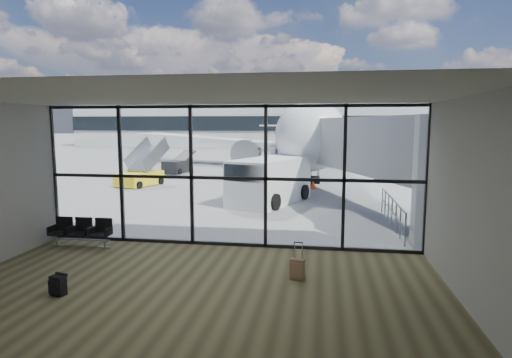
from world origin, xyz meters
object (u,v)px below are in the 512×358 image
(airliner, at_px, (309,131))
(service_van, at_px, (269,180))
(mobile_stairs, at_px, (141,176))
(backpack, at_px, (58,285))
(suitcase, at_px, (297,269))
(seating_row, at_px, (82,230))
(belt_loader, at_px, (178,166))

(airliner, distance_m, service_van, 21.36)
(airliner, bearing_deg, mobile_stairs, -123.75)
(backpack, xyz_separation_m, suitcase, (5.34, 1.83, 0.04))
(seating_row, bearing_deg, belt_loader, 100.42)
(belt_loader, bearing_deg, backpack, -68.39)
(seating_row, height_order, airliner, airliner)
(suitcase, height_order, airliner, airliner)
(backpack, distance_m, airliner, 33.91)
(backpack, height_order, mobile_stairs, mobile_stairs)
(seating_row, relative_size, suitcase, 2.11)
(mobile_stairs, bearing_deg, airliner, 74.90)
(seating_row, bearing_deg, airliner, 77.86)
(suitcase, distance_m, airliner, 31.80)
(seating_row, height_order, belt_loader, belt_loader)
(belt_loader, bearing_deg, suitcase, -55.40)
(seating_row, xyz_separation_m, mobile_stairs, (-3.82, 13.15, 0.09))
(service_van, height_order, mobile_stairs, mobile_stairs)
(backpack, bearing_deg, airliner, 96.63)
(belt_loader, bearing_deg, seating_row, -70.61)
(service_van, distance_m, belt_loader, 14.97)
(belt_loader, distance_m, mobile_stairs, 7.28)
(seating_row, xyz_separation_m, suitcase, (7.05, -2.05, -0.21))
(service_van, bearing_deg, suitcase, -58.22)
(service_van, bearing_deg, mobile_stairs, 172.46)
(backpack, bearing_deg, seating_row, 128.18)
(service_van, bearing_deg, backpack, -84.35)
(backpack, height_order, suitcase, suitcase)
(airliner, distance_m, belt_loader, 13.88)
(suitcase, height_order, mobile_stairs, mobile_stairs)
(seating_row, distance_m, suitcase, 7.35)
(backpack, xyz_separation_m, mobile_stairs, (-5.54, 17.02, 0.34))
(suitcase, height_order, belt_loader, belt_loader)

